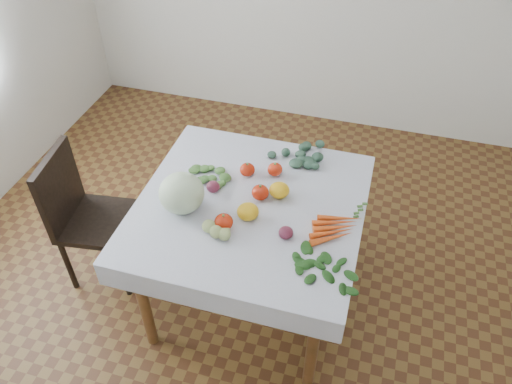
{
  "coord_description": "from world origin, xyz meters",
  "views": [
    {
      "loc": [
        0.53,
        -1.73,
        2.48
      ],
      "look_at": [
        0.02,
        0.03,
        0.82
      ],
      "focal_mm": 35.0,
      "sensor_mm": 36.0,
      "label": 1
    }
  ],
  "objects_px": {
    "chair": "(82,210)",
    "cabbage": "(182,193)",
    "carrot_bunch": "(335,228)",
    "heirloom_back": "(279,190)",
    "table": "(250,219)"
  },
  "relations": [
    {
      "from": "chair",
      "to": "cabbage",
      "type": "xyz_separation_m",
      "value": [
        0.67,
        -0.06,
        0.36
      ]
    },
    {
      "from": "cabbage",
      "to": "carrot_bunch",
      "type": "bearing_deg",
      "value": 4.42
    },
    {
      "from": "chair",
      "to": "heirloom_back",
      "type": "bearing_deg",
      "value": 8.27
    },
    {
      "from": "chair",
      "to": "carrot_bunch",
      "type": "height_order",
      "value": "chair"
    },
    {
      "from": "cabbage",
      "to": "heirloom_back",
      "type": "height_order",
      "value": "cabbage"
    },
    {
      "from": "heirloom_back",
      "to": "chair",
      "type": "bearing_deg",
      "value": -171.73
    },
    {
      "from": "chair",
      "to": "carrot_bunch",
      "type": "xyz_separation_m",
      "value": [
        1.42,
        -0.0,
        0.27
      ]
    },
    {
      "from": "cabbage",
      "to": "carrot_bunch",
      "type": "height_order",
      "value": "cabbage"
    },
    {
      "from": "chair",
      "to": "heirloom_back",
      "type": "distance_m",
      "value": 1.16
    },
    {
      "from": "cabbage",
      "to": "carrot_bunch",
      "type": "distance_m",
      "value": 0.75
    },
    {
      "from": "table",
      "to": "carrot_bunch",
      "type": "height_order",
      "value": "carrot_bunch"
    },
    {
      "from": "chair",
      "to": "table",
      "type": "bearing_deg",
      "value": 3.19
    },
    {
      "from": "table",
      "to": "cabbage",
      "type": "bearing_deg",
      "value": -159.63
    },
    {
      "from": "table",
      "to": "carrot_bunch",
      "type": "xyz_separation_m",
      "value": [
        0.44,
        -0.06,
        0.12
      ]
    },
    {
      "from": "chair",
      "to": "cabbage",
      "type": "relative_size",
      "value": 3.93
    }
  ]
}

